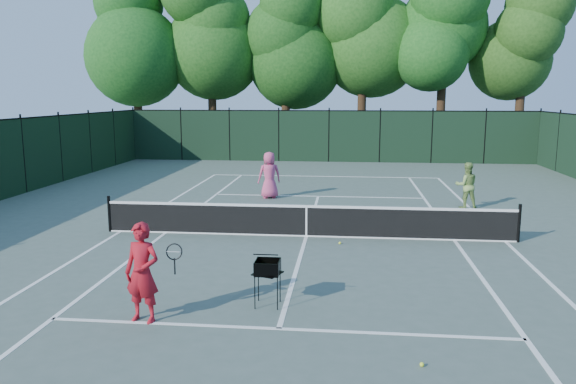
# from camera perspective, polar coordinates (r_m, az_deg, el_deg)

# --- Properties ---
(ground) EXTENTS (90.00, 90.00, 0.00)m
(ground) POSITION_cam_1_polar(r_m,az_deg,el_deg) (16.00, 1.87, -4.54)
(ground) COLOR #4A5A50
(ground) RESTS_ON ground
(sideline_doubles_left) EXTENTS (0.10, 23.77, 0.01)m
(sideline_doubles_left) POSITION_cam_1_polar(r_m,az_deg,el_deg) (17.27, -16.64, -3.86)
(sideline_doubles_left) COLOR white
(sideline_doubles_left) RESTS_ON ground
(sideline_doubles_right) EXTENTS (0.10, 23.77, 0.01)m
(sideline_doubles_right) POSITION_cam_1_polar(r_m,az_deg,el_deg) (16.54, 21.25, -4.73)
(sideline_doubles_right) COLOR white
(sideline_doubles_right) RESTS_ON ground
(sideline_singles_left) EXTENTS (0.10, 23.77, 0.01)m
(sideline_singles_left) POSITION_cam_1_polar(r_m,az_deg,el_deg) (16.79, -12.31, -4.06)
(sideline_singles_left) COLOR white
(sideline_singles_left) RESTS_ON ground
(sideline_singles_right) EXTENTS (0.10, 23.77, 0.01)m
(sideline_singles_right) POSITION_cam_1_polar(r_m,az_deg,el_deg) (16.23, 16.56, -4.73)
(sideline_singles_right) COLOR white
(sideline_singles_right) RESTS_ON ground
(baseline_far) EXTENTS (10.97, 0.10, 0.01)m
(baseline_far) POSITION_cam_1_polar(r_m,az_deg,el_deg) (27.65, 3.69, 1.60)
(baseline_far) COLOR white
(baseline_far) RESTS_ON ground
(service_line_near) EXTENTS (8.23, 0.10, 0.01)m
(service_line_near) POSITION_cam_1_polar(r_m,az_deg,el_deg) (9.95, -0.94, -13.71)
(service_line_near) COLOR white
(service_line_near) RESTS_ON ground
(service_line_far) EXTENTS (8.23, 0.10, 0.01)m
(service_line_far) POSITION_cam_1_polar(r_m,az_deg,el_deg) (22.24, 3.09, -0.43)
(service_line_far) COLOR white
(service_line_far) RESTS_ON ground
(center_service_line) EXTENTS (0.10, 12.80, 0.01)m
(center_service_line) POSITION_cam_1_polar(r_m,az_deg,el_deg) (15.99, 1.87, -4.53)
(center_service_line) COLOR white
(center_service_line) RESTS_ON ground
(tennis_net) EXTENTS (11.69, 0.09, 1.06)m
(tennis_net) POSITION_cam_1_polar(r_m,az_deg,el_deg) (15.88, 1.88, -2.88)
(tennis_net) COLOR black
(tennis_net) RESTS_ON ground
(fence_far) EXTENTS (24.00, 0.05, 3.00)m
(fence_far) POSITION_cam_1_polar(r_m,az_deg,el_deg) (33.56, 4.17, 5.63)
(fence_far) COLOR black
(fence_far) RESTS_ON ground
(tree_0) EXTENTS (6.40, 6.40, 13.14)m
(tree_0) POSITION_cam_1_polar(r_m,az_deg,el_deg) (39.77, -15.33, 15.59)
(tree_0) COLOR black
(tree_0) RESTS_ON ground
(tree_1) EXTENTS (6.80, 6.80, 13.98)m
(tree_1) POSITION_cam_1_polar(r_m,az_deg,el_deg) (38.83, -7.89, 16.78)
(tree_1) COLOR black
(tree_1) RESTS_ON ground
(tree_2) EXTENTS (6.00, 6.00, 12.40)m
(tree_2) POSITION_cam_1_polar(r_m,az_deg,el_deg) (37.66, -0.24, 15.61)
(tree_2) COLOR black
(tree_2) RESTS_ON ground
(tree_3) EXTENTS (7.00, 7.00, 14.45)m
(tree_3) POSITION_cam_1_polar(r_m,az_deg,el_deg) (38.09, 7.70, 17.40)
(tree_3) COLOR black
(tree_3) RESTS_ON ground
(tree_4) EXTENTS (6.20, 6.20, 12.97)m
(tree_4) POSITION_cam_1_polar(r_m,az_deg,el_deg) (37.74, 15.61, 15.88)
(tree_4) COLOR black
(tree_4) RESTS_ON ground
(tree_5) EXTENTS (5.80, 5.80, 12.23)m
(tree_5) POSITION_cam_1_polar(r_m,az_deg,el_deg) (39.27, 22.91, 14.59)
(tree_5) COLOR black
(tree_5) RESTS_ON ground
(coach) EXTENTS (1.02, 0.58, 1.79)m
(coach) POSITION_cam_1_polar(r_m,az_deg,el_deg) (10.29, -14.57, -7.93)
(coach) COLOR #AB131F
(coach) RESTS_ON ground
(player_pink) EXTENTS (1.03, 0.84, 1.81)m
(player_pink) POSITION_cam_1_polar(r_m,az_deg,el_deg) (21.71, -1.91, 1.73)
(player_pink) COLOR #CD4876
(player_pink) RESTS_ON ground
(player_green) EXTENTS (0.83, 0.67, 1.63)m
(player_green) POSITION_cam_1_polar(r_m,az_deg,el_deg) (20.78, 17.68, 0.65)
(player_green) COLOR #80A351
(player_green) RESTS_ON ground
(ball_hopper) EXTENTS (0.61, 0.61, 0.89)m
(ball_hopper) POSITION_cam_1_polar(r_m,az_deg,el_deg) (10.73, -2.09, -7.70)
(ball_hopper) COLOR black
(ball_hopper) RESTS_ON ground
(loose_ball_near_cart) EXTENTS (0.07, 0.07, 0.07)m
(loose_ball_near_cart) POSITION_cam_1_polar(r_m,az_deg,el_deg) (8.93, 13.44, -16.68)
(loose_ball_near_cart) COLOR #D6EF31
(loose_ball_near_cart) RESTS_ON ground
(loose_ball_midcourt) EXTENTS (0.07, 0.07, 0.07)m
(loose_ball_midcourt) POSITION_cam_1_polar(r_m,az_deg,el_deg) (15.25, 5.29, -5.17)
(loose_ball_midcourt) COLOR #E9F632
(loose_ball_midcourt) RESTS_ON ground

